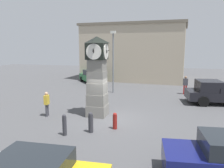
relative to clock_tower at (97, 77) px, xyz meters
name	(u,v)px	position (x,y,z in m)	size (l,w,h in m)	color
ground_plane	(109,118)	(0.88, -0.40, -2.58)	(71.34, 71.34, 0.00)	#4C4C4F
clock_tower	(97,77)	(0.00, 0.00, 0.00)	(1.63, 1.54, 5.14)	gray
bollard_near_tower	(115,121)	(1.68, -2.01, -2.11)	(0.24, 0.24, 0.92)	maroon
bollard_mid_row	(91,122)	(0.56, -2.82, -2.02)	(0.26, 0.26, 1.11)	#333338
bollard_far_row	(64,125)	(-0.61, -3.53, -2.01)	(0.22, 0.22, 1.12)	#333338
car_far_lot	(92,76)	(-4.93, 12.59, -1.76)	(4.16, 4.41, 1.64)	#19602D
pickup_truck	(220,92)	(8.47, 5.34, -1.65)	(5.40, 2.82, 1.85)	black
pedestrian_near_bench	(47,102)	(-3.16, -0.94, -1.66)	(0.29, 0.43, 1.62)	#3F3F47
pedestrian_crossing_lot	(185,84)	(6.04, 8.37, -1.57)	(0.45, 0.34, 1.74)	red
street_lamp_near_road	(113,57)	(-0.82, 7.39, 0.90)	(0.50, 0.24, 5.98)	slate
warehouse_blue_far	(136,52)	(-0.19, 18.06, 1.18)	(14.26, 10.48, 7.49)	#B7A88E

